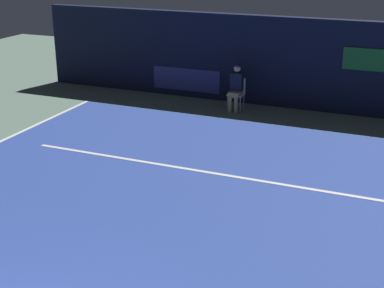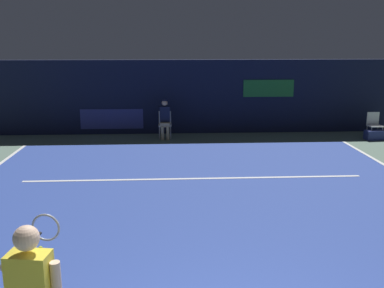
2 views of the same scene
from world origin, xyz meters
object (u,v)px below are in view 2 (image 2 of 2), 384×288
(line_judge_on_chair, at_px, (165,118))
(tennis_ball, at_px, (40,248))
(courtside_chair_near, at_px, (374,124))
(equipment_bag, at_px, (377,135))

(line_judge_on_chair, bearing_deg, tennis_ball, -103.36)
(courtside_chair_near, distance_m, equipment_bag, 0.41)
(courtside_chair_near, xyz_separation_m, tennis_ball, (-9.02, -7.76, -0.46))
(line_judge_on_chair, bearing_deg, courtside_chair_near, -2.91)
(line_judge_on_chair, xyz_separation_m, equipment_bag, (7.13, -0.58, -0.53))
(courtside_chair_near, xyz_separation_m, equipment_bag, (0.04, -0.22, -0.34))
(tennis_ball, bearing_deg, line_judge_on_chair, 76.64)
(equipment_bag, bearing_deg, line_judge_on_chair, 169.82)
(courtside_chair_near, relative_size, tennis_ball, 12.94)
(tennis_ball, bearing_deg, equipment_bag, 39.75)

